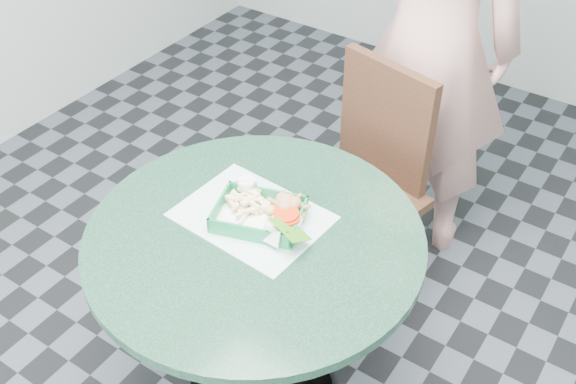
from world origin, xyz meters
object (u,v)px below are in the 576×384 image
Objects in this scene: dining_chair at (369,173)px; sauce_ramekin at (259,188)px; crab_sandwich at (286,217)px; food_basket at (259,222)px; cafe_table at (256,281)px.

dining_chair is 17.27× the size of sauce_ramekin.
food_basket is at bearing -155.67° from crab_sandwich.
cafe_table is 0.70m from dining_chair.
cafe_table is 0.19m from food_basket.
dining_chair is 0.62m from sauce_ramekin.
food_basket is 0.08m from crab_sandwich.
dining_chair reaches higher than crab_sandwich.
food_basket is (-0.02, 0.05, 0.19)m from cafe_table.
sauce_ramekin reaches higher than food_basket.
sauce_ramekin is (-0.14, 0.06, -0.00)m from crab_sandwich.
food_basket is 0.12m from sauce_ramekin.
sauce_ramekin is at bearing 125.77° from food_basket.
food_basket is at bearing -54.23° from sauce_ramekin.
crab_sandwich reaches higher than sauce_ramekin.
food_basket is (-0.02, -0.65, 0.23)m from dining_chair.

